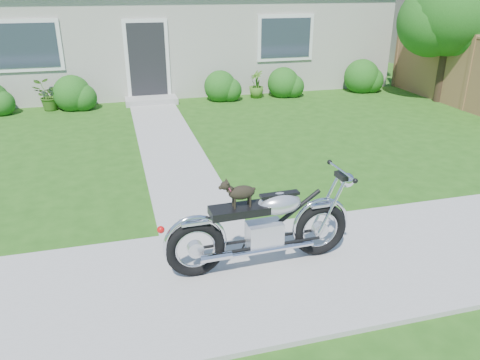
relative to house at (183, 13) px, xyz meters
name	(u,v)px	position (x,y,z in m)	size (l,w,h in m)	color
ground	(346,260)	(0.00, -11.99, -2.16)	(80.00, 80.00, 0.00)	#235114
sidewalk	(346,258)	(0.00, -11.99, -2.14)	(24.00, 2.20, 0.04)	#9E9B93
walkway	(168,143)	(-1.50, -6.99, -2.14)	(1.20, 8.00, 0.03)	#9E9B93
house	(183,13)	(0.00, 0.00, 0.00)	(12.60, 7.03, 4.50)	beige
fence	(469,74)	(6.30, -6.24, -1.22)	(0.12, 6.62, 1.90)	olive
tree_near	(458,16)	(6.41, -5.31, 0.13)	(2.42, 2.33, 3.57)	#3D2B1C
shrub_row	(212,86)	(0.18, -3.49, -1.75)	(11.27, 1.05, 1.05)	#1F5817
potted_plant_left	(48,96)	(-4.14, -3.44, -1.77)	(0.70, 0.60, 0.77)	#305C18
potted_plant_right	(256,84)	(1.50, -3.44, -1.77)	(0.43, 0.43, 0.77)	#3D6E1E
motorcycle_with_dog	(265,226)	(-0.99, -11.87, -1.62)	(2.22, 0.60, 1.10)	black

